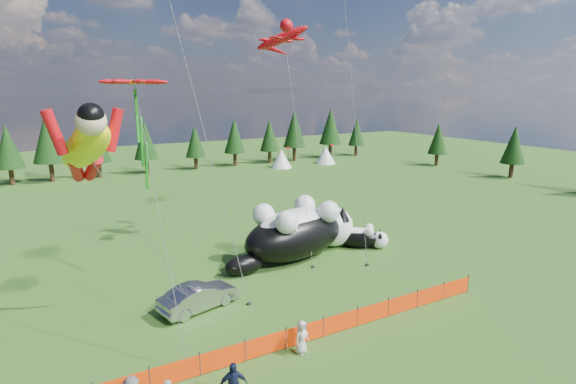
# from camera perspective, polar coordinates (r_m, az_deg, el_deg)

# --- Properties ---
(ground) EXTENTS (160.00, 160.00, 0.00)m
(ground) POSITION_cam_1_polar(r_m,az_deg,el_deg) (24.15, -1.69, -15.38)
(ground) COLOR #0F3609
(ground) RESTS_ON ground
(safety_fence) EXTENTS (22.06, 0.06, 1.10)m
(safety_fence) POSITION_cam_1_polar(r_m,az_deg,el_deg) (21.62, 2.17, -17.47)
(safety_fence) COLOR #262626
(safety_fence) RESTS_ON ground
(tree_line) EXTENTS (90.00, 4.00, 8.00)m
(tree_line) POSITION_cam_1_polar(r_m,az_deg,el_deg) (65.08, -20.47, 5.44)
(tree_line) COLOR black
(tree_line) RESTS_ON ground
(festival_tents) EXTENTS (50.00, 3.20, 2.80)m
(festival_tents) POSITION_cam_1_polar(r_m,az_deg,el_deg) (63.27, -9.68, 3.50)
(festival_tents) COLOR white
(festival_tents) RESTS_ON ground
(cat_large) EXTENTS (10.93, 5.55, 3.98)m
(cat_large) POSITION_cam_1_polar(r_m,az_deg,el_deg) (31.30, 1.59, -4.90)
(cat_large) COLOR black
(cat_large) RESTS_ON ground
(cat_small) EXTENTS (3.96, 3.48, 1.70)m
(cat_small) POSITION_cam_1_polar(r_m,az_deg,el_deg) (33.85, 9.15, -5.62)
(cat_small) COLOR black
(cat_small) RESTS_ON ground
(car) EXTENTS (4.56, 2.57, 1.42)m
(car) POSITION_cam_1_polar(r_m,az_deg,el_deg) (24.90, -11.24, -12.89)
(car) COLOR #B0B0B4
(car) RESTS_ON ground
(spectator_e) EXTENTS (0.86, 0.68, 1.53)m
(spectator_e) POSITION_cam_1_polar(r_m,az_deg,el_deg) (20.81, 1.75, -17.94)
(spectator_e) COLOR beige
(spectator_e) RESTS_ON ground
(superhero_kite) EXTENTS (7.42, 5.42, 11.87)m
(superhero_kite) POSITION_cam_1_polar(r_m,az_deg,el_deg) (19.50, -24.32, 5.24)
(superhero_kite) COLOR #FFF90D
(superhero_kite) RESTS_ON ground
(gecko_kite) EXTENTS (6.25, 10.09, 16.94)m
(gecko_kite) POSITION_cam_1_polar(r_m,az_deg,el_deg) (34.56, -0.76, 18.97)
(gecko_kite) COLOR red
(gecko_kite) RESTS_ON ground
(flower_kite) EXTENTS (3.29, 7.03, 12.79)m
(flower_kite) POSITION_cam_1_polar(r_m,az_deg,el_deg) (22.26, -18.88, 12.65)
(flower_kite) COLOR red
(flower_kite) RESTS_ON ground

